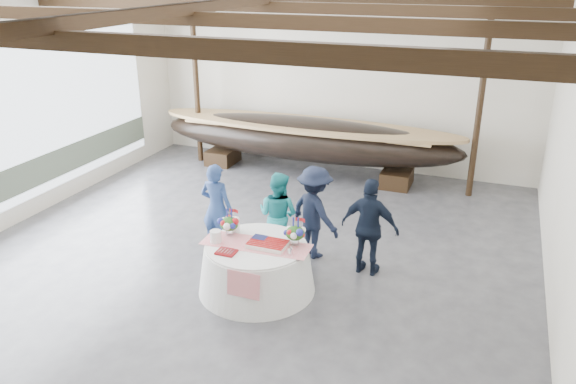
% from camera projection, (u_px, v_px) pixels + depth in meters
% --- Properties ---
extents(floor, '(10.00, 12.00, 0.01)m').
position_uv_depth(floor, '(236.00, 268.00, 9.78)').
color(floor, '#3D3D42').
rests_on(floor, ground).
extents(wall_back, '(10.00, 0.02, 4.50)m').
position_uv_depth(wall_back, '(338.00, 79.00, 14.13)').
color(wall_back, silver).
rests_on(wall_back, ground).
extents(pavilion_structure, '(9.80, 11.76, 4.50)m').
position_uv_depth(pavilion_structure, '(251.00, 26.00, 9.02)').
color(pavilion_structure, black).
rests_on(pavilion_structure, ground).
extents(open_bay, '(0.03, 7.00, 3.20)m').
position_uv_depth(open_bay, '(40.00, 126.00, 11.62)').
color(open_bay, silver).
rests_on(open_bay, ground).
extents(longboat_display, '(7.76, 1.55, 1.46)m').
position_uv_depth(longboat_display, '(305.00, 138.00, 13.90)').
color(longboat_display, black).
rests_on(longboat_display, ground).
extents(banquet_table, '(1.89, 1.89, 0.81)m').
position_uv_depth(banquet_table, '(257.00, 267.00, 9.00)').
color(banquet_table, white).
rests_on(banquet_table, ground).
extents(tabletop_items, '(1.77, 0.95, 0.40)m').
position_uv_depth(tabletop_items, '(257.00, 232.00, 8.91)').
color(tabletop_items, red).
rests_on(tabletop_items, banquet_table).
extents(guest_woman_blue, '(0.62, 0.41, 1.67)m').
position_uv_depth(guest_woman_blue, '(217.00, 208.00, 10.13)').
color(guest_woman_blue, navy).
rests_on(guest_woman_blue, ground).
extents(guest_woman_teal, '(0.86, 0.72, 1.59)m').
position_uv_depth(guest_woman_teal, '(278.00, 215.00, 9.94)').
color(guest_woman_teal, teal).
rests_on(guest_woman_teal, ground).
extents(guest_man_left, '(1.26, 1.09, 1.69)m').
position_uv_depth(guest_man_left, '(315.00, 212.00, 9.92)').
color(guest_man_left, black).
rests_on(guest_man_left, ground).
extents(guest_man_right, '(1.04, 0.52, 1.70)m').
position_uv_depth(guest_man_right, '(370.00, 227.00, 9.33)').
color(guest_man_right, black).
rests_on(guest_man_right, ground).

